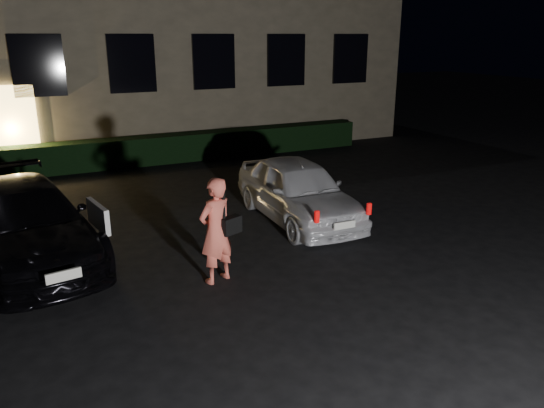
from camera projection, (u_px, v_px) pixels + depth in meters
name	position (u px, v px, depth m)	size (l,w,h in m)	color
ground	(310.00, 323.00, 7.39)	(80.00, 80.00, 0.00)	black
hedge	(142.00, 151.00, 16.27)	(15.00, 0.70, 0.85)	black
sedan	(26.00, 223.00, 9.31)	(2.66, 4.92, 1.35)	black
hatch	(298.00, 190.00, 11.32)	(1.69, 3.95, 1.33)	silver
man	(216.00, 230.00, 8.39)	(0.81, 0.62, 1.74)	#ED6451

